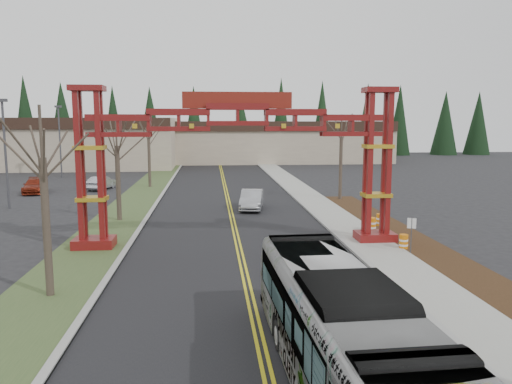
{
  "coord_description": "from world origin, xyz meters",
  "views": [
    {
      "loc": [
        -1.5,
        -9.7,
        7.01
      ],
      "look_at": [
        0.81,
        15.63,
        3.39
      ],
      "focal_mm": 35.0,
      "sensor_mm": 36.0,
      "label": 1
    }
  ],
  "objects": [
    {
      "name": "road",
      "position": [
        0.0,
        25.0,
        0.01
      ],
      "size": [
        12.0,
        110.0,
        0.02
      ],
      "primitive_type": "cube",
      "color": "black",
      "rests_on": "ground"
    },
    {
      "name": "lane_line_left",
      "position": [
        -0.12,
        25.0,
        0.03
      ],
      "size": [
        0.12,
        100.0,
        0.01
      ],
      "primitive_type": "cube",
      "color": "gold",
      "rests_on": "road"
    },
    {
      "name": "lane_line_right",
      "position": [
        0.12,
        25.0,
        0.03
      ],
      "size": [
        0.12,
        100.0,
        0.01
      ],
      "primitive_type": "cube",
      "color": "gold",
      "rests_on": "road"
    },
    {
      "name": "curb_right",
      "position": [
        6.15,
        25.0,
        0.07
      ],
      "size": [
        0.3,
        110.0,
        0.15
      ],
      "primitive_type": "cube",
      "color": "#969591",
      "rests_on": "ground"
    },
    {
      "name": "sidewalk_right",
      "position": [
        7.6,
        25.0,
        0.08
      ],
      "size": [
        2.6,
        110.0,
        0.14
      ],
      "primitive_type": "cube",
      "color": "gray",
      "rests_on": "ground"
    },
    {
      "name": "landscape_strip",
      "position": [
        10.2,
        10.0,
        0.06
      ],
      "size": [
        2.6,
        50.0,
        0.12
      ],
      "primitive_type": "cube",
      "color": "black",
      "rests_on": "ground"
    },
    {
      "name": "grass_median",
      "position": [
        -8.0,
        25.0,
        0.04
      ],
      "size": [
        4.0,
        110.0,
        0.08
      ],
      "primitive_type": "cube",
      "color": "#374D26",
      "rests_on": "ground"
    },
    {
      "name": "curb_left",
      "position": [
        -6.15,
        25.0,
        0.07
      ],
      "size": [
        0.3,
        110.0,
        0.15
      ],
      "primitive_type": "cube",
      "color": "#969591",
      "rests_on": "ground"
    },
    {
      "name": "gateway_arch",
      "position": [
        0.0,
        18.0,
        5.98
      ],
      "size": [
        18.2,
        1.6,
        8.9
      ],
      "color": "#62120C",
      "rests_on": "ground"
    },
    {
      "name": "retail_building_west",
      "position": [
        -30.0,
        71.96,
        3.76
      ],
      "size": [
        46.0,
        22.3,
        7.5
      ],
      "color": "tan",
      "rests_on": "ground"
    },
    {
      "name": "retail_building_east",
      "position": [
        10.0,
        79.95,
        3.51
      ],
      "size": [
        38.0,
        20.3,
        7.0
      ],
      "color": "tan",
      "rests_on": "ground"
    },
    {
      "name": "conifer_treeline",
      "position": [
        0.25,
        92.0,
        6.49
      ],
      "size": [
        116.1,
        5.6,
        13.0
      ],
      "color": "black",
      "rests_on": "ground"
    },
    {
      "name": "transit_bus",
      "position": [
        1.8,
        2.61,
        1.56
      ],
      "size": [
        3.0,
        11.3,
        3.12
      ],
      "primitive_type": "imported",
      "rotation": [
        0.0,
        0.0,
        0.03
      ],
      "color": "#A3A6AB",
      "rests_on": "ground"
    },
    {
      "name": "silver_sedan",
      "position": [
        1.74,
        29.6,
        0.78
      ],
      "size": [
        2.36,
        4.94,
        1.56
      ],
      "primitive_type": "imported",
      "rotation": [
        0.0,
        0.0,
        -0.15
      ],
      "color": "#A5A8AD",
      "rests_on": "ground"
    },
    {
      "name": "parked_car_mid_a",
      "position": [
        -18.78,
        40.75,
        0.71
      ],
      "size": [
        2.89,
        5.17,
        1.41
      ],
      "primitive_type": "imported",
      "rotation": [
        0.0,
        0.0,
        0.2
      ],
      "color": "maroon",
      "rests_on": "ground"
    },
    {
      "name": "parked_car_far_a",
      "position": [
        -12.8,
        42.7,
        0.69
      ],
      "size": [
        2.53,
        4.41,
        1.37
      ],
      "primitive_type": "imported",
      "rotation": [
        0.0,
        0.0,
        2.87
      ],
      "color": "#A9A9B0",
      "rests_on": "ground"
    },
    {
      "name": "bare_tree_median_near",
      "position": [
        -8.0,
        10.26,
        5.56
      ],
      "size": [
        3.09,
        3.09,
        7.63
      ],
      "color": "#382D26",
      "rests_on": "ground"
    },
    {
      "name": "bare_tree_median_mid",
      "position": [
        -8.0,
        25.81,
        5.28
      ],
      "size": [
        3.32,
        3.32,
        7.5
      ],
      "color": "#382D26",
      "rests_on": "ground"
    },
    {
      "name": "bare_tree_median_far",
      "position": [
        -8.0,
        43.98,
        5.27
      ],
      "size": [
        3.11,
        3.11,
        7.36
      ],
      "color": "#382D26",
      "rests_on": "ground"
    },
    {
      "name": "bare_tree_right_far",
      "position": [
        10.0,
        33.57,
        5.59
      ],
      "size": [
        2.99,
        2.99,
        7.61
      ],
      "color": "#382D26",
      "rests_on": "ground"
    },
    {
      "name": "light_pole_near",
      "position": [
        -17.81,
        31.75,
        5.07
      ],
      "size": [
        0.76,
        0.38,
        8.76
      ],
      "color": "#3F3F44",
      "rests_on": "ground"
    },
    {
      "name": "light_pole_far",
      "position": [
        -20.17,
        54.57,
        5.17
      ],
      "size": [
        0.77,
        0.39,
        8.93
      ],
      "color": "#3F3F44",
      "rests_on": "ground"
    },
    {
      "name": "street_sign",
      "position": [
        8.95,
        15.04,
        1.43
      ],
      "size": [
        0.43,
        0.2,
        1.98
      ],
      "color": "#3F3F44",
      "rests_on": "ground"
    },
    {
      "name": "barrel_south",
      "position": [
        8.95,
        16.02,
        0.44
      ],
      "size": [
        0.48,
        0.48,
        0.89
      ],
      "color": "orange",
      "rests_on": "ground"
    },
    {
      "name": "barrel_mid",
      "position": [
        8.63,
        20.46,
        0.48
      ],
      "size": [
        0.52,
        0.52,
        0.97
      ],
      "color": "orange",
      "rests_on": "ground"
    },
    {
      "name": "barrel_north",
      "position": [
        9.69,
        22.0,
        0.45
      ],
      "size": [
        0.49,
        0.49,
        0.9
      ],
      "color": "orange",
      "rests_on": "ground"
    }
  ]
}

